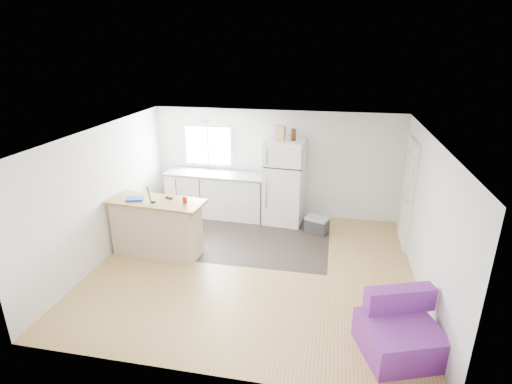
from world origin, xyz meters
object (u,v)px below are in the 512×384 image
cardboard_box (281,133)px  bottle_right (293,135)px  kitchen_cabinets (216,194)px  cooler (317,225)px  refrigerator (284,182)px  bottle_left (294,135)px  blue_tray (135,199)px  cleaner_jug (165,253)px  red_cup (185,200)px  mop (151,245)px  peninsula (157,227)px  purple_seat (399,332)px

cardboard_box → bottle_right: 0.26m
kitchen_cabinets → cooler: 2.40m
refrigerator → bottle_left: size_ratio=7.39×
blue_tray → bottle_left: bearing=35.7°
cleaner_jug → red_cup: red_cup is taller
refrigerator → cardboard_box: size_ratio=6.16×
mop → bottle_right: bottle_right is taller
refrigerator → bottle_right: bottle_right is taller
cleaner_jug → mop: (-0.30, 0.06, 0.10)m
bottle_left → mop: bearing=-139.8°
kitchen_cabinets → cooler: size_ratio=4.22×
peninsula → purple_seat: size_ratio=1.56×
mop → refrigerator: bearing=49.6°
peninsula → refrigerator: bearing=47.1°
peninsula → cleaner_jug: 0.51m
bottle_right → refrigerator: bearing=169.1°
cooler → bottle_right: size_ratio=2.17×
refrigerator → mop: (-2.21, -2.07, -0.69)m
peninsula → red_cup: (0.58, -0.01, 0.59)m
refrigerator → blue_tray: 3.17m
peninsula → red_cup: red_cup is taller
cooler → blue_tray: 3.69m
kitchen_cabinets → mop: mop is taller
peninsula → purple_seat: bearing=-18.8°
purple_seat → red_cup: (-3.51, 1.80, 0.86)m
purple_seat → cardboard_box: (-2.08, 3.68, 1.72)m
refrigerator → mop: refrigerator is taller
purple_seat → refrigerator: bearing=98.3°
mop → red_cup: (0.67, 0.14, 0.91)m
peninsula → bottle_left: size_ratio=7.21×
red_cup → bottle_right: bottle_right is taller
red_cup → refrigerator: bearing=51.4°
red_cup → bottle_left: bottle_left is taller
kitchen_cabinets → bottle_left: 2.28m
kitchen_cabinets → cardboard_box: cardboard_box is taller
kitchen_cabinets → refrigerator: size_ratio=1.24×
cooler → bottle_left: size_ratio=2.17×
red_cup → cardboard_box: bearing=52.7°
cardboard_box → cooler: bearing=-25.3°
purple_seat → cardboard_box: 4.56m
peninsula → blue_tray: bearing=-168.2°
blue_tray → bottle_left: 3.40m
peninsula → blue_tray: 0.66m
red_cup → bottle_right: bearing=48.2°
blue_tray → bottle_right: bottle_right is taller
kitchen_cabinets → bottle_right: size_ratio=9.17×
purple_seat → blue_tray: blue_tray is taller
cleaner_jug → bottle_right: size_ratio=1.16×
cleaner_jug → cardboard_box: cardboard_box is taller
kitchen_cabinets → refrigerator: (1.56, -0.05, 0.41)m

